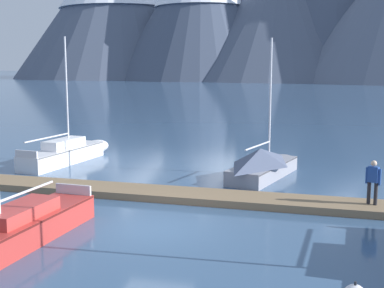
% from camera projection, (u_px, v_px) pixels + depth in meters
% --- Properties ---
extents(ground_plane, '(700.00, 700.00, 0.00)m').
position_uv_depth(ground_plane, '(152.00, 228.00, 17.41)').
color(ground_plane, '#38567A').
extents(mountain_central_massif, '(62.68, 62.68, 51.72)m').
position_uv_depth(mountain_central_massif, '(201.00, 1.00, 180.97)').
color(mountain_central_massif, '#424C60').
rests_on(mountain_central_massif, ground).
extents(mountain_shoulder_ridge, '(80.53, 80.53, 43.73)m').
position_uv_depth(mountain_shoulder_ridge, '(279.00, 15.00, 179.91)').
color(mountain_shoulder_ridge, '#4C566B').
rests_on(mountain_shoulder_ridge, ground).
extents(dock, '(23.32, 2.93, 0.30)m').
position_uv_depth(dock, '(181.00, 195.00, 21.24)').
color(dock, '#846B4C').
rests_on(dock, ground).
extents(sailboat_nearest_berth, '(2.48, 7.78, 7.06)m').
position_uv_depth(sailboat_nearest_berth, '(69.00, 152.00, 29.23)').
color(sailboat_nearest_berth, silver).
rests_on(sailboat_nearest_berth, ground).
extents(sailboat_second_berth, '(2.17, 7.58, 7.47)m').
position_uv_depth(sailboat_second_berth, '(11.00, 232.00, 15.46)').
color(sailboat_second_berth, '#B2332D').
rests_on(sailboat_second_berth, ground).
extents(sailboat_mid_dock_port, '(3.37, 6.44, 6.81)m').
position_uv_depth(sailboat_mid_dock_port, '(264.00, 163.00, 25.16)').
color(sailboat_mid_dock_port, '#93939E').
rests_on(sailboat_mid_dock_port, ground).
extents(person_on_dock, '(0.54, 0.37, 1.69)m').
position_uv_depth(person_on_dock, '(373.00, 180.00, 19.14)').
color(person_on_dock, '#232328').
rests_on(person_on_dock, dock).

